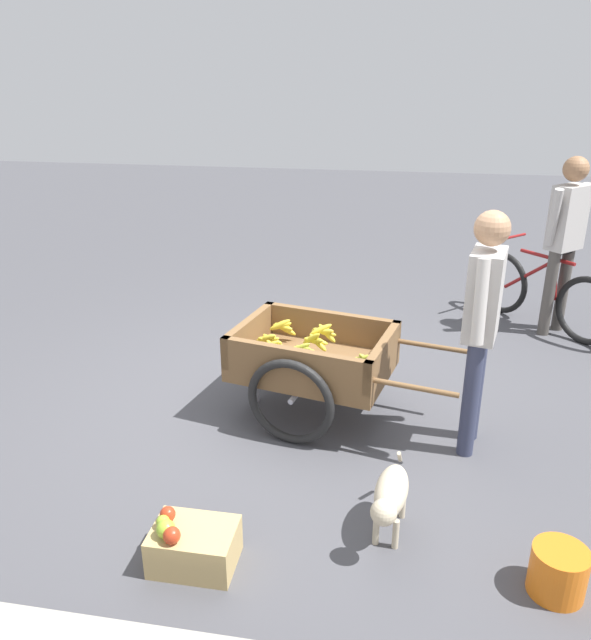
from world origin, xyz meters
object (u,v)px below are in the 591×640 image
at_px(bicycle, 541,294).
at_px(apple_crate, 192,545).
at_px(vendor_person, 482,312).
at_px(fruit_cart, 313,361).
at_px(dog, 390,495).
at_px(cyclist_person, 566,230).
at_px(plastic_bucket, 558,572).

distance_m(bicycle, apple_crate, 4.44).
relative_size(vendor_person, apple_crate, 3.75).
bearing_deg(bicycle, fruit_cart, 46.46).
distance_m(bicycle, dog, 3.61).
height_order(cyclist_person, apple_crate, cyclist_person).
height_order(fruit_cart, apple_crate, fruit_cart).
bearing_deg(apple_crate, dog, -158.24).
bearing_deg(plastic_bucket, fruit_cart, -46.36).
xyz_separation_m(bicycle, apple_crate, (2.38, 3.74, -0.23)).
relative_size(vendor_person, bicycle, 1.33).
relative_size(vendor_person, plastic_bucket, 5.91).
height_order(bicycle, dog, bicycle).
xyz_separation_m(fruit_cart, cyclist_person, (-2.09, -1.98, 0.59)).
bearing_deg(fruit_cart, cyclist_person, -136.57).
bearing_deg(vendor_person, apple_crate, 42.98).
bearing_deg(cyclist_person, fruit_cart, 43.43).
xyz_separation_m(fruit_cart, plastic_bucket, (-1.46, 1.53, -0.31)).
xyz_separation_m(vendor_person, apple_crate, (1.52, 1.41, -0.87)).
bearing_deg(apple_crate, cyclist_person, -124.36).
xyz_separation_m(fruit_cart, bicycle, (-1.98, -2.09, -0.08)).
xyz_separation_m(fruit_cart, dog, (-0.61, 1.25, -0.17)).
xyz_separation_m(bicycle, plastic_bucket, (0.53, 3.61, -0.22)).
height_order(vendor_person, cyclist_person, cyclist_person).
xyz_separation_m(bicycle, cyclist_person, (-0.11, 0.11, 0.68)).
xyz_separation_m(fruit_cart, apple_crate, (0.39, 1.65, -0.32)).
height_order(vendor_person, dog, vendor_person).
xyz_separation_m(vendor_person, cyclist_person, (-0.97, -2.22, 0.04)).
bearing_deg(vendor_person, fruit_cart, -12.13).
relative_size(bicycle, plastic_bucket, 4.43).
bearing_deg(dog, fruit_cart, -63.86).
relative_size(cyclist_person, apple_crate, 3.88).
relative_size(fruit_cart, dog, 2.64).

